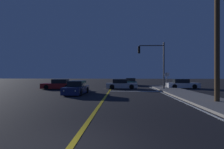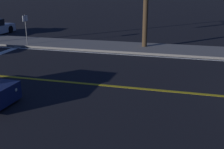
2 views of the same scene
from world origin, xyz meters
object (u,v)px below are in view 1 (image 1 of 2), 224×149
Objects in this scene: car_lead_oncoming_navy at (76,88)px; traffic_signal_near_right at (155,59)px; utility_pole_right at (217,34)px; street_sign_corner at (167,79)px; car_distant_tail_silver at (121,85)px; car_far_approaching_teal at (130,82)px; car_side_waiting_white at (182,84)px; car_parked_curb_red at (59,85)px.

traffic_signal_near_right is at bearing -145.76° from car_lead_oncoming_navy.
utility_pole_right reaches higher than street_sign_corner.
car_far_approaching_teal is at bearing 166.32° from car_distant_tail_silver.
car_side_waiting_white and car_parked_curb_red have the same top height.
street_sign_corner reaches higher than car_side_waiting_white.
traffic_signal_near_right reaches higher than car_side_waiting_white.
car_lead_oncoming_navy is 7.37m from car_parked_curb_red.
utility_pole_right is at bearing 25.58° from car_distant_tail_silver.
street_sign_corner is at bearing 47.89° from car_distant_tail_silver.
car_distant_tail_silver is at bearing -86.41° from car_parked_curb_red.
car_distant_tail_silver is 5.79m from traffic_signal_near_right.
car_parked_curb_red is (-3.92, 6.24, 0.00)m from car_lead_oncoming_navy.
car_far_approaching_teal is at bearing -52.07° from car_parked_curb_red.
street_sign_corner is at bearing -76.08° from car_far_approaching_teal.
traffic_signal_near_right reaches higher than car_far_approaching_teal.
street_sign_corner is (13.67, -3.45, 0.94)m from car_parked_curb_red.
traffic_signal_near_right reaches higher than car_distant_tail_silver.
utility_pole_right reaches higher than car_lead_oncoming_navy.
car_lead_oncoming_navy is 0.48× the size of utility_pole_right.
car_side_waiting_white is at bearing -148.04° from traffic_signal_near_right.
car_side_waiting_white is 6.61m from street_sign_corner.
car_side_waiting_white is 0.72× the size of traffic_signal_near_right.
car_side_waiting_white and car_far_approaching_teal have the same top height.
car_parked_curb_red is 14.13m from street_sign_corner.
car_far_approaching_teal is 21.46m from utility_pole_right.
car_lead_oncoming_navy is (-4.54, -7.19, 0.00)m from car_distant_tail_silver.
traffic_signal_near_right is 2.73× the size of street_sign_corner.
car_distant_tail_silver is (-8.72, -1.12, -0.00)m from car_side_waiting_white.
car_distant_tail_silver is 6.88m from street_sign_corner.
utility_pole_right is at bearing -130.78° from car_parked_curb_red.
street_sign_corner is at bearing -161.93° from car_lead_oncoming_navy.
street_sign_corner reaches higher than car_far_approaching_teal.
car_lead_oncoming_navy and car_parked_curb_red have the same top height.
car_side_waiting_white is at bearing -45.52° from car_far_approaching_teal.
car_lead_oncoming_navy and car_far_approaching_teal have the same top height.
car_parked_curb_red is at bearing 165.83° from street_sign_corner.
traffic_signal_near_right is (2.74, -9.34, 3.46)m from car_far_approaching_teal.
car_side_waiting_white is 1.02× the size of car_distant_tail_silver.
car_distant_tail_silver is 0.71× the size of traffic_signal_near_right.
traffic_signal_near_right is at bearing 106.91° from street_sign_corner.
car_distant_tail_silver and car_far_approaching_teal have the same top height.
traffic_signal_near_right is at bearing -76.21° from car_far_approaching_teal.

